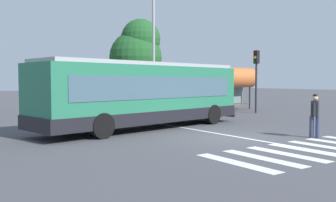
{
  "coord_description": "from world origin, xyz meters",
  "views": [
    {
      "loc": [
        -10.26,
        -10.29,
        2.21
      ],
      "look_at": [
        -0.51,
        3.73,
        1.3
      ],
      "focal_mm": 39.87,
      "sensor_mm": 36.0,
      "label": 1
    }
  ],
  "objects": [
    {
      "name": "twin_arm_street_lamp",
      "position": [
        3.9,
        11.85,
        5.99
      ],
      "size": [
        4.76,
        0.32,
        9.81
      ],
      "color": "#939399",
      "rests_on": "ground_plane"
    },
    {
      "name": "parked_car_teal",
      "position": [
        -1.21,
        13.48,
        0.77
      ],
      "size": [
        2.16,
        4.63,
        1.35
      ],
      "color": "black",
      "rests_on": "ground_plane"
    },
    {
      "name": "city_transit_bus",
      "position": [
        -1.26,
        4.56,
        1.59
      ],
      "size": [
        11.25,
        4.54,
        3.06
      ],
      "color": "black",
      "rests_on": "ground_plane"
    },
    {
      "name": "traffic_light_far_corner",
      "position": [
        9.42,
        7.36,
        2.92
      ],
      "size": [
        0.33,
        0.32,
        4.32
      ],
      "color": "#28282B",
      "rests_on": "ground_plane"
    },
    {
      "name": "ground_plane",
      "position": [
        0.0,
        0.0,
        0.0
      ],
      "size": [
        160.0,
        160.0,
        0.0
      ],
      "primitive_type": "plane",
      "color": "#47474C"
    },
    {
      "name": "lane_center_line",
      "position": [
        0.38,
        2.0,
        0.0
      ],
      "size": [
        0.16,
        24.0,
        0.01
      ],
      "primitive_type": "cube",
      "color": "silver",
      "rests_on": "ground_plane"
    },
    {
      "name": "parked_car_champagne",
      "position": [
        1.6,
        13.6,
        0.77
      ],
      "size": [
        2.23,
        4.65,
        1.35
      ],
      "color": "black",
      "rests_on": "ground_plane"
    },
    {
      "name": "bus_stop_shelter",
      "position": [
        9.88,
        10.35,
        2.42
      ],
      "size": [
        4.38,
        1.54,
        3.25
      ],
      "color": "#28282B",
      "rests_on": "ground_plane"
    },
    {
      "name": "pedestrian_crossing_street",
      "position": [
        2.69,
        -1.69,
        0.97
      ],
      "size": [
        0.53,
        0.41,
        1.72
      ],
      "color": "#333856",
      "rests_on": "ground_plane"
    },
    {
      "name": "crosswalk_painted_stripes",
      "position": [
        0.16,
        -3.14,
        0.0
      ],
      "size": [
        6.84,
        2.89,
        0.01
      ],
      "color": "silver",
      "rests_on": "ground_plane"
    },
    {
      "name": "background_tree_right",
      "position": [
        7.6,
        20.53,
        4.97
      ],
      "size": [
        4.98,
        4.98,
        8.07
      ],
      "color": "brown",
      "rests_on": "ground_plane"
    },
    {
      "name": "parked_car_black",
      "position": [
        4.36,
        13.39,
        0.77
      ],
      "size": [
        2.01,
        4.57,
        1.35
      ],
      "color": "black",
      "rests_on": "ground_plane"
    }
  ]
}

